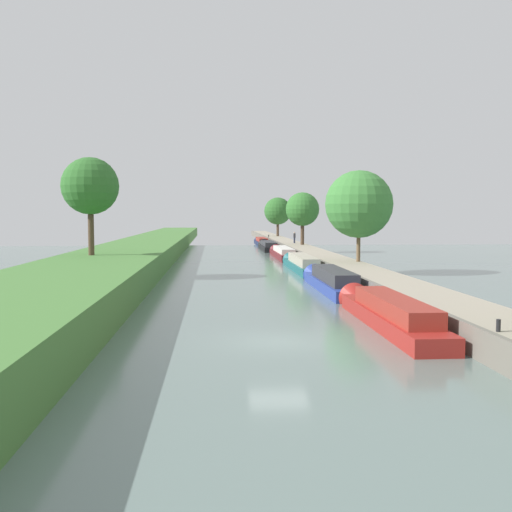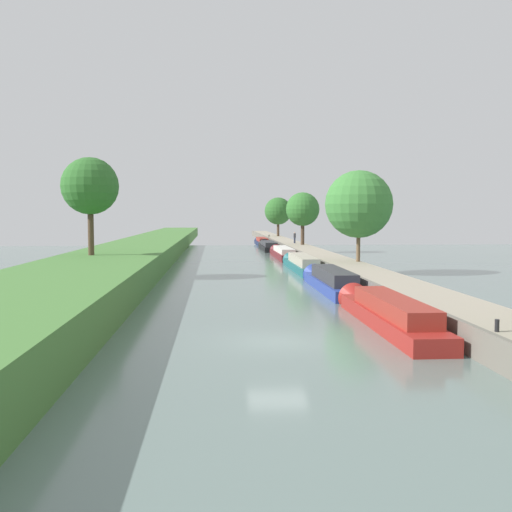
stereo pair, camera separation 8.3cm
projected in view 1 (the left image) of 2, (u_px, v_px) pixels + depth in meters
The scene contains 17 objects.
ground_plane at pixel (279, 342), 24.97m from camera, with size 160.00×160.00×0.00m, color slate.
left_grassy_bank at pixel (0, 321), 24.11m from camera, with size 8.43×260.00×2.05m.
right_towpath at pixel (483, 326), 25.55m from camera, with size 3.41×260.00×1.17m.
stone_quay at pixel (442, 326), 25.42m from camera, with size 0.25×260.00×1.22m.
narrowboat_red at pixel (387, 312), 28.80m from camera, with size 1.93×13.70×2.07m.
narrowboat_blue at pixel (330, 281), 42.45m from camera, with size 1.98×13.63×2.16m.
narrowboat_teal at pixel (301, 264), 57.70m from camera, with size 1.94×15.48×2.07m.
narrowboat_maroon at pixel (282, 253), 74.26m from camera, with size 1.94×15.45×1.91m.
narrowboat_black at pixel (268, 246), 90.78m from camera, with size 2.13×13.97×2.03m.
narrowboat_navy at pixel (261, 242), 105.30m from camera, with size 1.82×13.62×1.84m.
tree_rightbank_midnear at pixel (359, 204), 52.68m from camera, with size 6.02×6.02×8.15m.
tree_rightbank_midfar at pixel (302, 209), 82.85m from camera, with size 4.71×4.71×7.34m.
tree_rightbank_far at pixel (278, 211), 116.21m from camera, with size 5.33×5.33×7.60m.
tree_leftbank_downstream at pixel (90, 186), 48.30m from camera, with size 4.67×4.67×8.00m.
person_walking at pixel (294, 237), 87.73m from camera, with size 0.34×0.34×1.66m.
mooring_bollard_near at pixel (498, 325), 21.24m from camera, with size 0.16×0.16×0.45m.
mooring_bollard_far at pixel (269, 236), 111.26m from camera, with size 0.16×0.16×0.45m.
Camera 1 is at (-2.67, -24.53, 5.36)m, focal length 41.58 mm.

